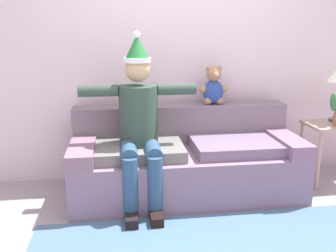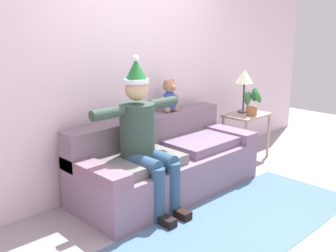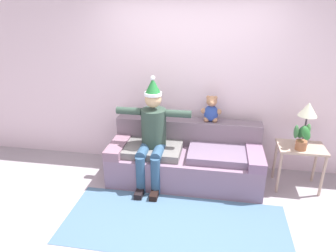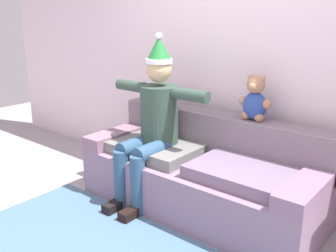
% 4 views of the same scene
% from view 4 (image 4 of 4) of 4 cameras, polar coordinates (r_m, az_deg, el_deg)
% --- Properties ---
extents(back_wall, '(7.00, 0.10, 2.70)m').
position_cam_4_polar(back_wall, '(3.50, 10.58, 11.45)').
color(back_wall, silver).
rests_on(back_wall, ground_plane).
extents(couch, '(2.09, 0.86, 0.80)m').
position_cam_4_polar(couch, '(3.33, 5.30, -7.06)').
color(couch, gray).
rests_on(couch, ground_plane).
extents(person_seated, '(1.02, 0.77, 1.50)m').
position_cam_4_polar(person_seated, '(3.31, -2.36, 0.98)').
color(person_seated, '#31463B').
rests_on(person_seated, ground_plane).
extents(teddy_bear, '(0.29, 0.17, 0.38)m').
position_cam_4_polar(teddy_bear, '(3.19, 13.02, 3.85)').
color(teddy_bear, '#2A4598').
rests_on(teddy_bear, couch).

